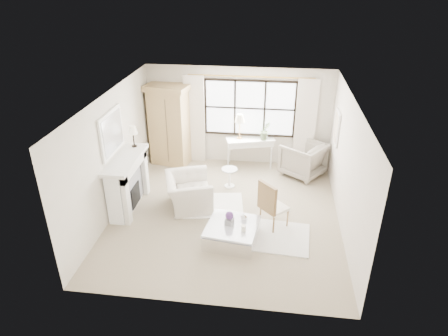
{
  "coord_description": "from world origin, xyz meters",
  "views": [
    {
      "loc": [
        0.93,
        -7.55,
        5.04
      ],
      "look_at": [
        -0.07,
        0.2,
        1.05
      ],
      "focal_mm": 32.0,
      "sensor_mm": 36.0,
      "label": 1
    }
  ],
  "objects": [
    {
      "name": "floor",
      "position": [
        0.0,
        0.0,
        0.0
      ],
      "size": [
        5.5,
        5.5,
        0.0
      ],
      "primitive_type": "plane",
      "color": "gray",
      "rests_on": "ground"
    },
    {
      "name": "ceiling",
      "position": [
        0.0,
        0.0,
        2.7
      ],
      "size": [
        5.5,
        5.5,
        0.0
      ],
      "primitive_type": "plane",
      "rotation": [
        3.14,
        0.0,
        0.0
      ],
      "color": "white",
      "rests_on": "ground"
    },
    {
      "name": "wall_back",
      "position": [
        0.0,
        2.75,
        1.35
      ],
      "size": [
        5.0,
        0.0,
        5.0
      ],
      "primitive_type": "plane",
      "rotation": [
        1.57,
        0.0,
        0.0
      ],
      "color": "beige",
      "rests_on": "ground"
    },
    {
      "name": "wall_front",
      "position": [
        0.0,
        -2.75,
        1.35
      ],
      "size": [
        5.0,
        0.0,
        5.0
      ],
      "primitive_type": "plane",
      "rotation": [
        -1.57,
        0.0,
        0.0
      ],
      "color": "silver",
      "rests_on": "ground"
    },
    {
      "name": "wall_left",
      "position": [
        -2.5,
        0.0,
        1.35
      ],
      "size": [
        0.0,
        5.5,
        5.5
      ],
      "primitive_type": "plane",
      "rotation": [
        1.57,
        0.0,
        1.57
      ],
      "color": "beige",
      "rests_on": "ground"
    },
    {
      "name": "wall_right",
      "position": [
        2.5,
        0.0,
        1.35
      ],
      "size": [
        0.0,
        5.5,
        5.5
      ],
      "primitive_type": "plane",
      "rotation": [
        1.57,
        0.0,
        -1.57
      ],
      "color": "beige",
      "rests_on": "ground"
    },
    {
      "name": "window_pane",
      "position": [
        0.3,
        2.73,
        1.6
      ],
      "size": [
        2.4,
        0.02,
        1.5
      ],
      "primitive_type": "cube",
      "color": "white",
      "rests_on": "wall_back"
    },
    {
      "name": "window_frame",
      "position": [
        0.3,
        2.72,
        1.6
      ],
      "size": [
        2.5,
        0.04,
        1.5
      ],
      "primitive_type": null,
      "color": "black",
      "rests_on": "wall_back"
    },
    {
      "name": "curtain_rod",
      "position": [
        0.3,
        2.67,
        2.47
      ],
      "size": [
        3.3,
        0.04,
        0.04
      ],
      "primitive_type": "cylinder",
      "rotation": [
        0.0,
        1.57,
        0.0
      ],
      "color": "#B4893E",
      "rests_on": "wall_back"
    },
    {
      "name": "curtain_left",
      "position": [
        -1.2,
        2.65,
        1.24
      ],
      "size": [
        0.55,
        0.1,
        2.47
      ],
      "primitive_type": "cube",
      "color": "silver",
      "rests_on": "ground"
    },
    {
      "name": "curtain_right",
      "position": [
        1.8,
        2.65,
        1.24
      ],
      "size": [
        0.55,
        0.1,
        2.47
      ],
      "primitive_type": "cube",
      "color": "beige",
      "rests_on": "ground"
    },
    {
      "name": "fireplace",
      "position": [
        -2.27,
        0.0,
        0.65
      ],
      "size": [
        0.58,
        1.66,
        1.26
      ],
      "color": "white",
      "rests_on": "ground"
    },
    {
      "name": "mirror_frame",
      "position": [
        -2.47,
        0.0,
        1.84
      ],
      "size": [
        0.05,
        1.15,
        0.95
      ],
      "primitive_type": "cube",
      "color": "white",
      "rests_on": "wall_left"
    },
    {
      "name": "mirror_glass",
      "position": [
        -2.44,
        0.0,
        1.84
      ],
      "size": [
        0.02,
        1.0,
        0.8
      ],
      "primitive_type": "cube",
      "color": "silver",
      "rests_on": "wall_left"
    },
    {
      "name": "art_frame",
      "position": [
        2.47,
        1.7,
        1.55
      ],
      "size": [
        0.04,
        0.62,
        0.82
      ],
      "primitive_type": "cube",
      "color": "white",
      "rests_on": "wall_right"
    },
    {
      "name": "art_canvas",
      "position": [
        2.45,
        1.7,
        1.55
      ],
      "size": [
        0.01,
        0.52,
        0.72
      ],
      "primitive_type": "cube",
      "color": "beige",
      "rests_on": "wall_right"
    },
    {
      "name": "mantel_lamp",
      "position": [
        -2.23,
        0.62,
        1.65
      ],
      "size": [
        0.22,
        0.22,
        0.51
      ],
      "color": "black",
      "rests_on": "fireplace"
    },
    {
      "name": "armoire",
      "position": [
        -1.86,
        2.43,
        1.14
      ],
      "size": [
        1.23,
        0.9,
        2.24
      ],
      "rotation": [
        0.0,
        0.0,
        -0.19
      ],
      "color": "tan",
      "rests_on": "floor"
    },
    {
      "name": "console_table",
      "position": [
        0.36,
        2.52,
        0.4
      ],
      "size": [
        1.37,
        0.79,
        0.8
      ],
      "rotation": [
        0.0,
        0.0,
        0.28
      ],
      "color": "silver",
      "rests_on": "floor"
    },
    {
      "name": "console_lamp",
      "position": [
        0.05,
        2.53,
        1.36
      ],
      "size": [
        0.28,
        0.28,
        0.69
      ],
      "color": "#AD7B3C",
      "rests_on": "console_table"
    },
    {
      "name": "orchid_plant",
      "position": [
        0.75,
        2.52,
        1.06
      ],
      "size": [
        0.36,
        0.33,
        0.52
      ],
      "primitive_type": "imported",
      "rotation": [
        0.0,
        0.0,
        0.45
      ],
      "color": "#59704A",
      "rests_on": "console_table"
    },
    {
      "name": "side_table",
      "position": [
        -0.06,
        1.23,
        0.33
      ],
      "size": [
        0.4,
        0.4,
        0.51
      ],
      "color": "white",
      "rests_on": "floor"
    },
    {
      "name": "rug_left",
      "position": [
        -0.42,
        0.27,
        0.01
      ],
      "size": [
        1.68,
        1.3,
        0.03
      ],
      "primitive_type": "cube",
      "rotation": [
        0.0,
        0.0,
        0.14
      ],
      "color": "white",
      "rests_on": "floor"
    },
    {
      "name": "rug_right",
      "position": [
        1.06,
        -0.74,
        0.01
      ],
      "size": [
        1.6,
        1.25,
        0.03
      ],
      "primitive_type": "cube",
      "rotation": [
        0.0,
        0.0,
        -0.08
      ],
      "color": "silver",
      "rests_on": "floor"
    },
    {
      "name": "club_armchair",
      "position": [
        -0.9,
        0.21,
        0.37
      ],
      "size": [
        1.31,
        1.4,
        0.74
      ],
      "primitive_type": "imported",
      "rotation": [
        0.0,
        0.0,
        1.88
      ],
      "color": "beige",
      "rests_on": "floor"
    },
    {
      "name": "wingback_chair",
      "position": [
        1.79,
        2.15,
        0.45
      ],
      "size": [
        1.37,
        1.36,
        0.9
      ],
      "primitive_type": "imported",
      "rotation": [
        0.0,
        0.0,
        -2.2
      ],
      "color": "gray",
      "rests_on": "floor"
    },
    {
      "name": "french_chair",
      "position": [
        1.06,
        -0.36,
        0.31
      ],
      "size": [
        0.68,
        0.68,
        1.08
      ],
      "rotation": [
        0.0,
        0.0,
        2.32
      ],
      "color": "olive",
      "rests_on": "floor"
    },
    {
      "name": "coffee_table",
      "position": [
        0.25,
        -0.98,
        0.18
      ],
      "size": [
        1.12,
        1.12,
        0.38
      ],
      "rotation": [
        0.0,
        0.0,
        -0.13
      ],
      "color": "white",
      "rests_on": "floor"
    },
    {
      "name": "planter_box",
      "position": [
        0.19,
        -0.95,
        0.44
      ],
      "size": [
        0.19,
        0.19,
        0.12
      ],
      "primitive_type": "cube",
      "rotation": [
        0.0,
        0.0,
        -0.17
      ],
      "color": "gray",
      "rests_on": "coffee_table"
    },
    {
      "name": "planter_flowers",
      "position": [
        0.19,
        -0.95,
        0.59
      ],
      "size": [
        0.17,
        0.17,
        0.17
      ],
      "primitive_type": "sphere",
      "color": "#532C70",
      "rests_on": "planter_box"
    },
    {
      "name": "pillar_candle",
      "position": [
        0.49,
        -1.14,
        0.44
      ],
      "size": [
        0.09,
        0.09,
        0.12
      ],
      "primitive_type": "cylinder",
      "color": "white",
      "rests_on": "coffee_table"
    },
    {
      "name": "coffee_vase",
      "position": [
        0.46,
        -0.76,
        0.45
      ],
      "size": [
        0.14,
        0.14,
        0.14
      ],
      "primitive_type": "imported",
      "rotation": [
        0.0,
        0.0,
        -0.01
      ],
      "color": "white",
      "rests_on": "coffee_table"
    }
  ]
}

